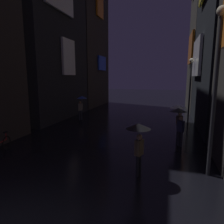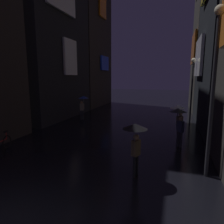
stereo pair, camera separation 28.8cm
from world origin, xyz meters
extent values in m
cube|color=white|center=(-5.35, 13.37, 5.50)|extent=(0.20, 2.13, 3.10)
cube|color=white|center=(-5.35, 12.28, 9.84)|extent=(0.20, 4.23, 1.62)
cube|color=#2D2826|center=(-7.50, 21.95, 8.49)|extent=(4.00, 7.90, 16.97)
cube|color=#264CF9|center=(-5.35, 22.52, 5.58)|extent=(0.20, 2.70, 1.81)
cube|color=orange|center=(-5.35, 21.90, 12.54)|extent=(0.20, 2.21, 2.91)
cube|color=white|center=(5.35, 14.26, 5.28)|extent=(0.20, 3.95, 2.86)
cube|color=#33302D|center=(7.50, 21.59, 9.27)|extent=(4.00, 7.17, 18.55)
cube|color=orange|center=(5.35, 20.09, 6.70)|extent=(0.20, 3.91, 3.07)
cylinder|color=black|center=(2.44, 4.15, 0.42)|extent=(0.12, 0.12, 0.85)
cylinder|color=black|center=(2.38, 3.98, 0.42)|extent=(0.12, 0.12, 0.85)
cube|color=brown|center=(2.41, 4.07, 1.15)|extent=(0.33, 0.40, 0.60)
sphere|color=#9E7051|center=(2.41, 4.07, 1.56)|extent=(0.22, 0.22, 0.22)
cylinder|color=brown|center=(2.39, 3.88, 1.20)|extent=(0.09, 0.09, 0.50)
cylinder|color=slate|center=(2.39, 3.88, 1.53)|extent=(0.02, 0.02, 0.77)
cone|color=black|center=(2.39, 3.88, 2.02)|extent=(0.90, 0.90, 0.20)
cylinder|color=#2D2D38|center=(4.19, 9.47, 0.42)|extent=(0.12, 0.12, 0.85)
cylinder|color=#2D2D38|center=(4.01, 9.47, 0.42)|extent=(0.12, 0.12, 0.85)
cube|color=brown|center=(4.10, 9.47, 1.15)|extent=(0.35, 0.23, 0.60)
sphere|color=beige|center=(4.10, 9.47, 1.56)|extent=(0.22, 0.22, 0.22)
cylinder|color=brown|center=(3.92, 9.42, 1.20)|extent=(0.09, 0.09, 0.50)
cylinder|color=slate|center=(3.92, 9.42, 1.53)|extent=(0.02, 0.02, 0.77)
cone|color=silver|center=(3.92, 9.42, 2.02)|extent=(0.90, 0.90, 0.20)
cylinder|color=#2D2D38|center=(4.15, 7.98, 0.42)|extent=(0.12, 0.12, 0.85)
cylinder|color=#2D2D38|center=(4.01, 8.10, 0.42)|extent=(0.12, 0.12, 0.85)
cube|color=#333859|center=(4.08, 8.04, 1.15)|extent=(0.40, 0.39, 0.60)
sphere|color=tan|center=(4.08, 8.04, 1.56)|extent=(0.22, 0.22, 0.22)
cylinder|color=#333859|center=(3.91, 8.13, 1.20)|extent=(0.09, 0.09, 0.50)
cylinder|color=slate|center=(3.91, 8.13, 1.53)|extent=(0.02, 0.02, 0.77)
cone|color=black|center=(3.91, 8.13, 2.02)|extent=(0.90, 0.90, 0.20)
cylinder|color=#2D2D38|center=(-4.21, 12.87, 0.42)|extent=(0.12, 0.12, 0.85)
cylinder|color=#2D2D38|center=(-4.05, 12.95, 0.42)|extent=(0.12, 0.12, 0.85)
cube|color=gray|center=(-4.13, 12.91, 1.15)|extent=(0.40, 0.35, 0.60)
sphere|color=#9E7051|center=(-4.13, 12.91, 1.56)|extent=(0.22, 0.22, 0.22)
cylinder|color=gray|center=(-3.99, 13.03, 1.20)|extent=(0.09, 0.09, 0.50)
cylinder|color=slate|center=(-3.99, 13.03, 1.53)|extent=(0.02, 0.02, 0.77)
cone|color=#263FB2|center=(-3.99, 13.03, 2.02)|extent=(0.90, 0.90, 0.20)
torus|color=black|center=(-4.71, 5.03, 0.36)|extent=(0.21, 0.72, 0.72)
cylinder|color=red|center=(-4.60, 4.49, 0.54)|extent=(0.26, 0.99, 0.05)
cylinder|color=red|center=(-4.71, 5.03, 0.71)|extent=(0.04, 0.04, 0.40)
cube|color=black|center=(-4.71, 5.03, 0.93)|extent=(0.17, 0.26, 0.06)
cylinder|color=#2D2D33|center=(5.00, 14.46, 2.45)|extent=(0.14, 0.14, 4.91)
sphere|color=#F9EFCC|center=(5.00, 14.46, 5.09)|extent=(0.36, 0.36, 0.36)
cylinder|color=#2D2D33|center=(5.00, 4.92, 2.90)|extent=(0.14, 0.14, 5.80)
sphere|color=#F9EFCC|center=(5.00, 4.92, 5.98)|extent=(0.36, 0.36, 0.36)
camera|label=1|loc=(3.41, -3.10, 3.76)|focal=32.00mm
camera|label=2|loc=(3.69, -3.01, 3.76)|focal=32.00mm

